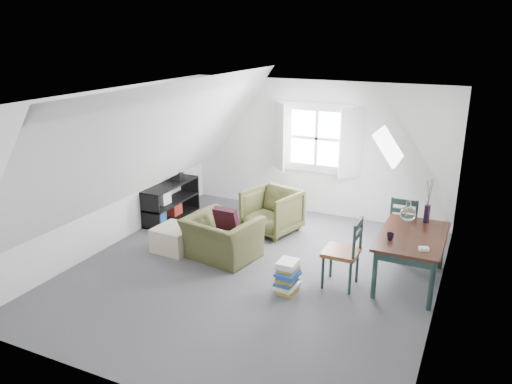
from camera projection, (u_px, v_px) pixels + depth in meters
The scene contains 24 objects.
floor at pixel (253, 271), 7.26m from camera, with size 5.50×5.50×0.00m, color #4C4C51.
ceiling at pixel (253, 98), 6.48m from camera, with size 5.50×5.50×0.00m, color white.
wall_back at pixel (317, 149), 9.24m from camera, with size 5.00×5.00×0.00m, color white.
wall_front at pixel (123, 274), 4.50m from camera, with size 5.00×5.00×0.00m, color white.
wall_left at pixel (111, 169), 7.88m from camera, with size 5.50×5.50×0.00m, color white.
wall_right at pixel (445, 217), 5.86m from camera, with size 5.50×5.50×0.00m, color white.
slope_left at pixel (158, 142), 7.33m from camera, with size 5.50×5.50×0.00m, color white.
slope_right at pixel (368, 165), 6.08m from camera, with size 5.50×5.50×0.00m, color white.
dormer_window at pixel (316, 139), 9.11m from camera, with size 1.71×0.35×1.30m.
skylight at pixel (388, 146), 7.21m from camera, with size 0.55×0.75×0.04m, color white.
armchair_near at pixel (222, 258), 7.69m from camera, with size 1.02×0.89×0.66m, color #424423.
armchair_far at pixel (272, 232), 8.68m from camera, with size 0.82×0.84×0.77m, color #424423.
throw_pillow at pixel (226, 219), 7.63m from camera, with size 0.37×0.11×0.37m, color #340E1A.
ottoman at pixel (175, 238), 7.92m from camera, with size 0.57×0.57×0.38m, color #C1B494.
dining_table at pixel (412, 241), 6.76m from camera, with size 0.85×1.42×0.71m.
demijohn at pixel (408, 214), 7.14m from camera, with size 0.22×0.22×0.31m.
vase_twigs at pixel (427, 213), 7.12m from camera, with size 0.08×0.09×0.65m.
cup at pixel (390, 240), 6.58m from camera, with size 0.10×0.10×0.09m, color black.
paper_box at pixel (424, 249), 6.26m from camera, with size 0.12×0.08×0.04m, color white.
dining_chair_far at pixel (404, 224), 7.67m from camera, with size 0.45×0.45×0.96m.
dining_chair_near at pixel (344, 252), 6.70m from camera, with size 0.46×0.46×0.99m.
media_shelf at pixel (169, 203), 9.18m from camera, with size 0.44×1.32×0.67m.
electronics_box at pixel (177, 175), 9.30m from camera, with size 0.19×0.26×0.21m, color black.
magazine_stack at pixel (287, 277), 6.64m from camera, with size 0.33×0.39×0.43m.
Camera 1 is at (2.81, -5.91, 3.36)m, focal length 35.00 mm.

